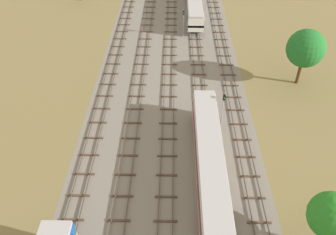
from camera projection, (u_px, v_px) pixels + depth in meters
The scene contains 13 objects.
ground_plane at pixel (169, 95), 51.60m from camera, with size 480.00×480.00×0.00m, color olive.
ballast_bed at pixel (169, 95), 51.60m from camera, with size 22.64×176.00×0.01m, color gray.
track_far_left at pixel (106, 90), 52.41m from camera, with size 2.40×126.00×0.29m.
track_left at pixel (138, 90), 52.35m from camera, with size 2.40×126.00×0.29m.
track_centre_left at pixel (169, 90), 52.29m from camera, with size 2.40×126.00×0.29m.
track_centre at pixel (200, 91), 52.22m from camera, with size 2.40×126.00×0.29m.
track_centre_right at pixel (232, 91), 52.16m from camera, with size 2.40×126.00×0.29m.
passenger_coach_centre_near at pixel (210, 160), 37.87m from camera, with size 2.96×22.00×3.80m.
passenger_coach_centre_mid at pixel (194, 2), 72.46m from camera, with size 2.96×22.00×3.80m.
signal_post_nearest at pixel (223, 105), 44.67m from camera, with size 0.28×0.47×4.85m.
signal_post_near at pixel (183, 20), 63.82m from camera, with size 0.28×0.47×5.24m.
lineside_tree_0 at pixel (332, 216), 30.05m from camera, with size 4.23×4.23×6.80m.
lineside_tree_2 at pixel (306, 48), 50.37m from camera, with size 5.52×5.52×8.64m.
Camera 1 is at (0.62, 14.09, 30.28)m, focal length 37.67 mm.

